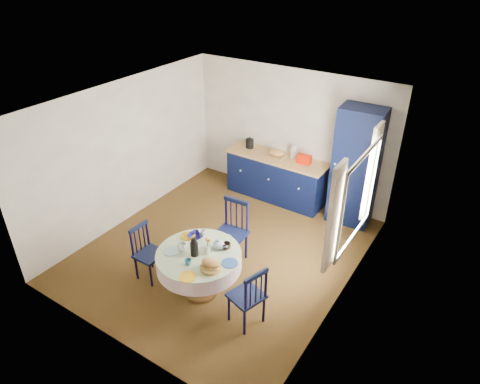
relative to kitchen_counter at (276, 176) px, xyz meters
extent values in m
plane|color=black|center=(0.10, -1.96, -0.46)|extent=(4.50, 4.50, 0.00)
plane|color=white|center=(0.10, -1.96, 2.04)|extent=(4.50, 4.50, 0.00)
cube|color=white|center=(0.10, 0.29, 0.79)|extent=(4.00, 0.02, 2.50)
cube|color=white|center=(-1.90, -1.96, 0.79)|extent=(0.02, 4.50, 2.50)
cube|color=white|center=(2.10, -1.96, 0.79)|extent=(0.02, 4.50, 2.50)
plane|color=white|center=(2.10, -1.66, 1.04)|extent=(0.00, 1.20, 1.20)
cube|color=beige|center=(2.02, -2.36, 1.09)|extent=(0.05, 0.34, 1.45)
cube|color=beige|center=(2.02, -0.96, 1.09)|extent=(0.05, 0.34, 1.45)
cube|color=black|center=(0.00, 0.00, -0.04)|extent=(1.93, 0.61, 0.85)
cube|color=#A17549|center=(0.00, 0.00, 0.41)|extent=(1.99, 0.65, 0.04)
cube|color=#A61601|center=(0.54, 0.01, 0.51)|extent=(0.26, 0.14, 0.16)
cube|color=#A17549|center=(-0.03, -0.01, 0.44)|extent=(0.34, 0.25, 0.02)
ellipsoid|color=#BD7D49|center=(-0.03, -0.01, 0.51)|extent=(0.31, 0.20, 0.13)
cylinder|color=silver|center=(0.28, 0.13, 0.54)|extent=(0.12, 0.12, 0.22)
cube|color=black|center=(1.50, 0.04, 0.60)|extent=(0.77, 0.57, 2.12)
cylinder|color=white|center=(1.21, -0.23, 0.71)|extent=(0.04, 0.02, 0.04)
cylinder|color=white|center=(1.21, -0.23, 0.07)|extent=(0.04, 0.02, 0.04)
cylinder|color=#533017|center=(0.40, -2.95, -0.43)|extent=(0.48, 0.48, 0.05)
cylinder|color=#533017|center=(0.40, -2.95, -0.11)|extent=(0.10, 0.10, 0.64)
cylinder|color=#533017|center=(0.40, -2.95, 0.22)|extent=(1.12, 1.12, 0.03)
cylinder|color=white|center=(0.40, -2.95, 0.13)|extent=(1.18, 1.18, 0.22)
cylinder|color=white|center=(0.40, -2.95, 0.25)|extent=(1.18, 1.18, 0.01)
cylinder|color=#8CB8BB|center=(0.06, -3.11, 0.26)|extent=(0.22, 0.22, 0.01)
cylinder|color=#D0960E|center=(0.58, -3.40, 0.26)|extent=(0.22, 0.22, 0.01)
cylinder|color=navy|center=(0.87, -2.89, 0.26)|extent=(0.22, 0.22, 0.01)
cylinder|color=#9BCC82|center=(0.51, -2.48, 0.26)|extent=(0.22, 0.22, 0.01)
cylinder|color=#D0960E|center=(0.03, -2.72, 0.26)|extent=(0.22, 0.22, 0.01)
cylinder|color=olive|center=(0.73, -3.12, 0.28)|extent=(0.28, 0.28, 0.05)
ellipsoid|color=#BD7D49|center=(0.73, -3.12, 0.36)|extent=(0.26, 0.16, 0.11)
cube|color=silver|center=(0.31, -2.87, 0.27)|extent=(0.10, 0.07, 0.04)
cylinder|color=black|center=(-0.28, -3.23, -0.26)|extent=(0.03, 0.03, 0.40)
cylinder|color=black|center=(-0.28, -2.91, -0.26)|extent=(0.03, 0.03, 0.40)
cylinder|color=black|center=(-0.58, -3.22, -0.26)|extent=(0.03, 0.03, 0.40)
cylinder|color=black|center=(-0.57, -2.91, -0.26)|extent=(0.03, 0.03, 0.40)
cube|color=black|center=(-0.43, -3.07, -0.04)|extent=(0.38, 0.40, 0.04)
cylinder|color=black|center=(-0.60, -3.22, 0.18)|extent=(0.03, 0.03, 0.45)
cylinder|color=black|center=(-0.59, -2.91, 0.18)|extent=(0.03, 0.03, 0.45)
cube|color=black|center=(-0.60, -3.06, 0.39)|extent=(0.05, 0.35, 0.06)
cylinder|color=black|center=(-0.60, -3.15, 0.16)|extent=(0.02, 0.02, 0.37)
cylinder|color=black|center=(-0.60, -3.06, 0.16)|extent=(0.02, 0.02, 0.37)
cylinder|color=black|center=(-0.59, -2.98, 0.16)|extent=(0.02, 0.02, 0.37)
cylinder|color=black|center=(0.17, -2.30, -0.22)|extent=(0.04, 0.04, 0.47)
cylinder|color=black|center=(0.55, -2.27, -0.22)|extent=(0.04, 0.04, 0.47)
cylinder|color=black|center=(0.15, -1.94, -0.22)|extent=(0.04, 0.04, 0.47)
cylinder|color=black|center=(0.53, -1.92, -0.22)|extent=(0.04, 0.04, 0.47)
cube|color=black|center=(0.35, -2.11, 0.04)|extent=(0.49, 0.46, 0.04)
cylinder|color=black|center=(0.15, -1.92, 0.30)|extent=(0.04, 0.04, 0.53)
cylinder|color=black|center=(0.53, -1.90, 0.30)|extent=(0.04, 0.04, 0.53)
cube|color=black|center=(0.34, -1.91, 0.54)|extent=(0.42, 0.07, 0.07)
cylinder|color=black|center=(0.24, -1.92, 0.28)|extent=(0.02, 0.02, 0.44)
cylinder|color=black|center=(0.34, -1.91, 0.28)|extent=(0.02, 0.02, 0.44)
cylinder|color=black|center=(0.44, -1.91, 0.28)|extent=(0.02, 0.02, 0.44)
cylinder|color=black|center=(1.13, -2.83, -0.25)|extent=(0.04, 0.04, 0.42)
cylinder|color=black|center=(1.03, -3.15, -0.25)|extent=(0.04, 0.04, 0.42)
cylinder|color=black|center=(1.43, -2.92, -0.25)|extent=(0.04, 0.04, 0.42)
cylinder|color=black|center=(1.33, -3.24, -0.25)|extent=(0.04, 0.04, 0.42)
cube|color=black|center=(1.23, -3.04, -0.02)|extent=(0.50, 0.51, 0.04)
cylinder|color=black|center=(1.45, -2.93, 0.22)|extent=(0.04, 0.04, 0.47)
cylinder|color=black|center=(1.35, -3.25, 0.22)|extent=(0.04, 0.04, 0.47)
cube|color=black|center=(1.40, -3.09, 0.44)|extent=(0.15, 0.37, 0.06)
cylinder|color=black|center=(1.43, -3.00, 0.20)|extent=(0.02, 0.02, 0.39)
cylinder|color=black|center=(1.40, -3.09, 0.20)|extent=(0.02, 0.02, 0.39)
cylinder|color=black|center=(1.38, -3.17, 0.20)|extent=(0.02, 0.02, 0.39)
imported|color=silver|center=(0.16, -3.00, 0.30)|extent=(0.13, 0.13, 0.10)
imported|color=#276172|center=(0.43, -3.20, 0.29)|extent=(0.09, 0.09, 0.08)
imported|color=black|center=(0.66, -2.65, 0.30)|extent=(0.12, 0.12, 0.10)
imported|color=silver|center=(0.20, -2.59, 0.30)|extent=(0.10, 0.10, 0.10)
imported|color=#0F0C67|center=(0.15, -2.67, 0.28)|extent=(0.22, 0.22, 0.06)
camera|label=1|loc=(3.38, -6.50, 3.91)|focal=32.00mm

